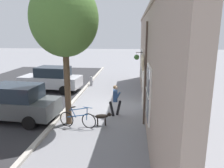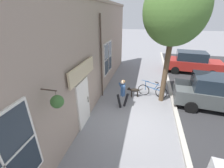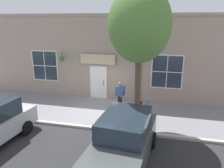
% 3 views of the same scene
% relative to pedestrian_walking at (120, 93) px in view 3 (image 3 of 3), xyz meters
% --- Properties ---
extents(ground_plane, '(90.00, 90.00, 0.00)m').
position_rel_pedestrian_walking_xyz_m(ground_plane, '(0.72, -1.01, -0.94)').
color(ground_plane, gray).
extents(storefront_facade, '(0.95, 18.00, 5.26)m').
position_rel_pedestrian_walking_xyz_m(storefront_facade, '(-1.62, -1.04, 1.69)').
color(storefront_facade, gray).
rests_on(storefront_facade, ground_plane).
extents(pedestrian_walking, '(0.63, 0.55, 1.59)m').
position_rel_pedestrian_walking_xyz_m(pedestrian_walking, '(0.00, 0.00, 0.00)').
color(pedestrian_walking, black).
rests_on(pedestrian_walking, ground_plane).
extents(dog_on_leash, '(0.99, 0.33, 0.62)m').
position_rel_pedestrian_walking_xyz_m(dog_on_leash, '(0.47, 1.25, -0.52)').
color(dog_on_leash, black).
rests_on(dog_on_leash, ground_plane).
extents(street_tree_by_curb, '(2.91, 2.62, 6.30)m').
position_rel_pedestrian_walking_xyz_m(street_tree_by_curb, '(2.06, 1.14, 3.68)').
color(street_tree_by_curb, brown).
rests_on(street_tree_by_curb, ground_plane).
extents(leaning_bicycle, '(1.72, 0.34, 1.00)m').
position_rel_pedestrian_walking_xyz_m(leaning_bicycle, '(1.55, 1.56, -0.56)').
color(leaning_bicycle, black).
rests_on(leaning_bicycle, ground_plane).
extents(parked_car_mid_block, '(4.43, 2.21, 1.75)m').
position_rel_pedestrian_walking_xyz_m(parked_car_mid_block, '(4.78, 1.06, -0.06)').
color(parked_car_mid_block, '#474C4C').
rests_on(parked_car_mid_block, ground_plane).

